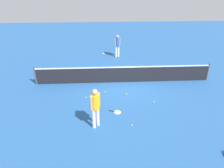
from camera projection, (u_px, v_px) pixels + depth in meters
name	position (u px, v px, depth m)	size (l,w,h in m)	color
ground_plane	(123.00, 82.00, 12.43)	(40.00, 40.00, 0.00)	#265693
court_net	(123.00, 74.00, 12.21)	(10.09, 0.09, 1.07)	#4C4C51
player_near_side	(95.00, 105.00, 8.24)	(0.48, 0.48, 1.70)	white
player_far_side	(117.00, 44.00, 16.12)	(0.49, 0.47, 1.70)	white
tennis_racket_near_player	(117.00, 112.00, 9.57)	(0.60, 0.42, 0.03)	white
tennis_racket_far_player	(103.00, 54.00, 17.22)	(0.40, 0.61, 0.03)	black
tennis_ball_near_player	(86.00, 97.00, 10.73)	(0.07, 0.07, 0.07)	#C6E033
tennis_ball_by_net	(154.00, 102.00, 10.34)	(0.07, 0.07, 0.07)	#C6E033
tennis_ball_midcourt	(132.00, 125.00, 8.67)	(0.07, 0.07, 0.07)	#C6E033
tennis_ball_baseline	(105.00, 92.00, 11.27)	(0.07, 0.07, 0.07)	#C6E033
tennis_ball_stray_left	(126.00, 94.00, 11.04)	(0.07, 0.07, 0.07)	#C6E033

